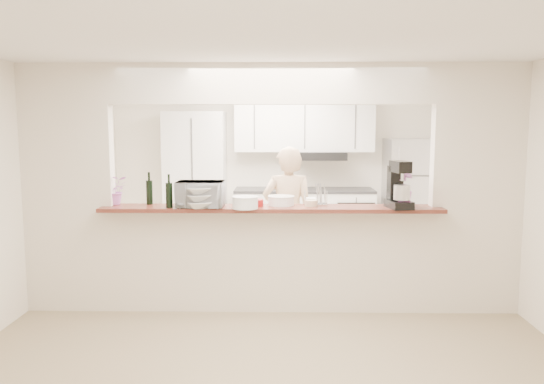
{
  "coord_description": "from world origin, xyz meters",
  "views": [
    {
      "loc": [
        0.1,
        -5.29,
        1.89
      ],
      "look_at": [
        0.0,
        0.3,
        1.19
      ],
      "focal_mm": 35.0,
      "sensor_mm": 36.0,
      "label": 1
    }
  ],
  "objects_px": {
    "refrigerator": "(411,195)",
    "person": "(288,218)",
    "toaster_oven": "(200,194)",
    "stand_mixer": "(399,187)"
  },
  "relations": [
    {
      "from": "refrigerator",
      "to": "person",
      "type": "bearing_deg",
      "value": -135.27
    },
    {
      "from": "toaster_oven",
      "to": "stand_mixer",
      "type": "distance_m",
      "value": 1.95
    },
    {
      "from": "toaster_oven",
      "to": "stand_mixer",
      "type": "bearing_deg",
      "value": -0.57
    },
    {
      "from": "toaster_oven",
      "to": "refrigerator",
      "type": "bearing_deg",
      "value": 45.44
    },
    {
      "from": "refrigerator",
      "to": "stand_mixer",
      "type": "height_order",
      "value": "refrigerator"
    },
    {
      "from": "stand_mixer",
      "to": "toaster_oven",
      "type": "bearing_deg",
      "value": 178.98
    },
    {
      "from": "refrigerator",
      "to": "person",
      "type": "relative_size",
      "value": 1.03
    },
    {
      "from": "person",
      "to": "stand_mixer",
      "type": "bearing_deg",
      "value": 141.77
    },
    {
      "from": "stand_mixer",
      "to": "refrigerator",
      "type": "bearing_deg",
      "value": 73.92
    },
    {
      "from": "toaster_oven",
      "to": "person",
      "type": "bearing_deg",
      "value": 46.0
    }
  ]
}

